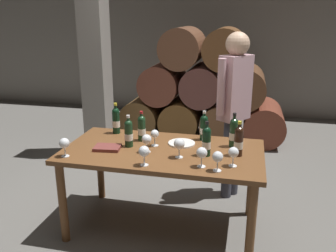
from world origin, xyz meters
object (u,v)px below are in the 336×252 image
wine_glass_6 (202,153)px  wine_glass_7 (144,152)px  wine_glass_5 (147,140)px  tasting_notebook (107,148)px  sommelier_presenting (234,101)px  wine_bottle_2 (142,128)px  wine_bottle_4 (204,127)px  wine_bottle_6 (206,141)px  wine_glass_2 (179,144)px  wine_bottle_1 (234,132)px  wine_glass_1 (155,134)px  wine_bottle_3 (239,141)px  wine_bottle_0 (116,120)px  wine_glass_4 (64,144)px  wine_glass_0 (233,153)px  wine_bottle_5 (129,133)px  serving_plate (182,143)px  wine_glass_3 (218,157)px  dining_table (163,159)px

wine_glass_6 → wine_glass_7: (-0.43, -0.07, 0.00)m
wine_glass_5 → wine_glass_6: 0.53m
tasting_notebook → sommelier_presenting: size_ratio=0.13×
wine_bottle_2 → wine_bottle_4: size_ratio=1.01×
wine_bottle_6 → wine_glass_2: (-0.21, -0.09, -0.01)m
wine_bottle_1 → wine_glass_1: bearing=-168.5°
wine_bottle_3 → wine_glass_6: (-0.26, -0.29, -0.02)m
wine_bottle_0 → wine_glass_4: wine_bottle_0 is taller
wine_glass_0 → wine_glass_7: size_ratio=0.98×
wine_glass_1 → wine_bottle_3: bearing=-5.1°
wine_glass_0 → sommelier_presenting: sommelier_presenting is taller
wine_bottle_5 → wine_bottle_0: bearing=126.7°
wine_bottle_5 → wine_bottle_4: bearing=27.4°
wine_bottle_5 → serving_plate: wine_bottle_5 is taller
serving_plate → sommelier_presenting: 0.77m
wine_bottle_6 → wine_glass_4: bearing=-165.9°
wine_bottle_3 → wine_glass_3: bearing=-111.9°
dining_table → wine_bottle_0: wine_bottle_0 is taller
dining_table → wine_bottle_3: size_ratio=5.76×
dining_table → wine_glass_4: wine_glass_4 is taller
wine_bottle_3 → wine_glass_5: size_ratio=1.88×
wine_glass_6 → wine_glass_7: size_ratio=1.00×
wine_bottle_4 → wine_bottle_5: bearing=-152.6°
wine_glass_2 → wine_glass_6: bearing=-35.3°
wine_bottle_0 → wine_bottle_5: 0.40m
wine_bottle_5 → wine_bottle_6: 0.69m
wine_glass_5 → sommelier_presenting: (0.67, 0.84, 0.17)m
sommelier_presenting → wine_bottle_5: bearing=-139.2°
wine_glass_2 → serving_plate: size_ratio=0.68×
wine_glass_6 → sommelier_presenting: size_ratio=0.09×
wine_bottle_2 → wine_glass_4: (-0.50, -0.51, -0.01)m
wine_glass_1 → wine_glass_2: (0.26, -0.21, 0.01)m
wine_bottle_2 → wine_glass_2: wine_bottle_2 is taller
wine_glass_7 → wine_bottle_0: bearing=125.4°
wine_bottle_4 → wine_glass_4: bearing=-147.9°
wine_bottle_5 → wine_bottle_6: bearing=-4.8°
wine_bottle_1 → wine_bottle_6: size_ratio=1.04×
wine_glass_6 → wine_bottle_1: bearing=67.0°
wine_glass_7 → wine_bottle_6: bearing=35.1°
wine_bottle_6 → wine_glass_3: bearing=-67.3°
wine_bottle_0 → wine_glass_3: size_ratio=1.96×
wine_glass_6 → wine_glass_7: same height
wine_glass_7 → wine_glass_1: bearing=94.1°
wine_bottle_1 → wine_glass_3: bearing=-99.0°
wine_bottle_1 → wine_glass_7: wine_bottle_1 is taller
dining_table → wine_bottle_4: (0.31, 0.33, 0.21)m
wine_bottle_3 → wine_glass_0: 0.23m
wine_bottle_1 → wine_bottle_4: bearing=156.6°
dining_table → wine_glass_1: bearing=141.4°
wine_glass_2 → wine_glass_6: size_ratio=1.03×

